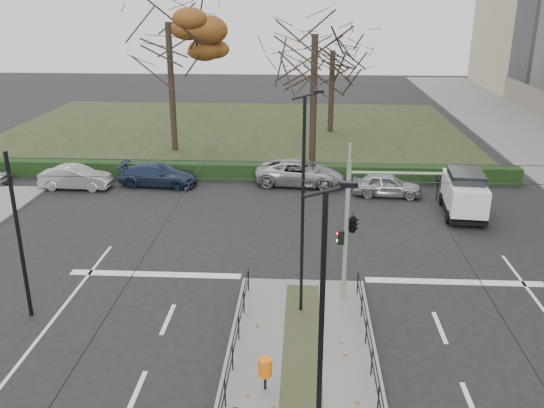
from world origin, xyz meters
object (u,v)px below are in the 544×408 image
at_px(bare_tree_near, 315,44).
at_px(streetlamp_median_far, 303,206).
at_px(rust_tree, 168,22).
at_px(parked_car_fifth, 387,185).
at_px(parked_car_third, 158,175).
at_px(traffic_light, 355,221).
at_px(litter_bin, 265,368).
at_px(parked_car_fourth, 301,173).
at_px(streetlamp_median_near, 321,356).
at_px(parked_car_second, 76,177).
at_px(bare_tree_center, 333,57).
at_px(white_van, 464,192).

bearing_deg(bare_tree_near, streetlamp_median_far, -91.63).
bearing_deg(rust_tree, parked_car_fifth, -33.27).
bearing_deg(rust_tree, parked_car_third, -84.62).
xyz_separation_m(traffic_light, bare_tree_near, (-1.29, 18.47, 4.66)).
height_order(litter_bin, parked_car_fourth, parked_car_fourth).
xyz_separation_m(streetlamp_median_near, parked_car_fourth, (-0.58, 23.25, -3.17)).
bearing_deg(parked_car_fifth, streetlamp_median_far, 165.10).
xyz_separation_m(parked_car_second, rust_tree, (3.91, 8.97, 8.36)).
relative_size(litter_bin, parked_car_third, 0.21).
height_order(parked_car_third, bare_tree_near, bare_tree_near).
bearing_deg(bare_tree_near, parked_car_third, -151.35).
height_order(parked_car_fourth, bare_tree_center, bare_tree_center).
bearing_deg(parked_car_third, litter_bin, -152.30).
bearing_deg(streetlamp_median_near, rust_tree, 107.74).
distance_m(traffic_light, parked_car_second, 19.88).
height_order(traffic_light, litter_bin, traffic_light).
height_order(litter_bin, streetlamp_median_far, streetlamp_median_far).
xyz_separation_m(parked_car_third, parked_car_fourth, (8.49, 0.63, 0.07)).
height_order(rust_tree, bare_tree_center, rust_tree).
relative_size(streetlamp_median_near, rust_tree, 0.63).
bearing_deg(streetlamp_median_far, litter_bin, -102.50).
height_order(parked_car_second, bare_tree_near, bare_tree_near).
distance_m(parked_car_third, parked_car_fifth, 13.43).
relative_size(streetlamp_median_near, bare_tree_center, 0.85).
relative_size(parked_car_second, white_van, 0.93).
relative_size(streetlamp_median_near, parked_car_fourth, 1.39).
xyz_separation_m(streetlamp_median_far, rust_tree, (-9.43, 22.50, 4.93)).
bearing_deg(streetlamp_median_far, traffic_light, 27.26).
distance_m(litter_bin, streetlamp_median_near, 5.07).
bearing_deg(bare_tree_near, traffic_light, -85.99).
relative_size(bare_tree_center, parked_car_fifth, 2.25).
relative_size(rust_tree, bare_tree_center, 1.35).
relative_size(traffic_light, streetlamp_median_near, 0.71).
relative_size(parked_car_second, bare_tree_center, 0.47).
height_order(streetlamp_median_near, white_van, streetlamp_median_near).
bearing_deg(bare_tree_near, white_van, -49.45).
bearing_deg(traffic_light, parked_car_third, 128.05).
xyz_separation_m(parked_car_third, white_van, (16.91, -3.96, 0.54)).
bearing_deg(parked_car_fifth, parked_car_second, 93.72).
bearing_deg(streetlamp_median_far, bare_tree_near, 88.37).
xyz_separation_m(litter_bin, streetlamp_median_near, (1.39, -3.79, 3.06)).
bearing_deg(streetlamp_median_near, parked_car_third, 111.85).
height_order(streetlamp_median_far, bare_tree_center, bare_tree_center).
height_order(streetlamp_median_far, parked_car_fifth, streetlamp_median_far).
height_order(parked_car_fourth, parked_car_fifth, parked_car_fourth).
bearing_deg(bare_tree_center, parked_car_fifth, -80.92).
height_order(traffic_light, parked_car_third, traffic_light).
relative_size(streetlamp_median_far, white_van, 1.75).
distance_m(streetlamp_median_near, white_van, 20.42).
height_order(parked_car_second, white_van, white_van).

